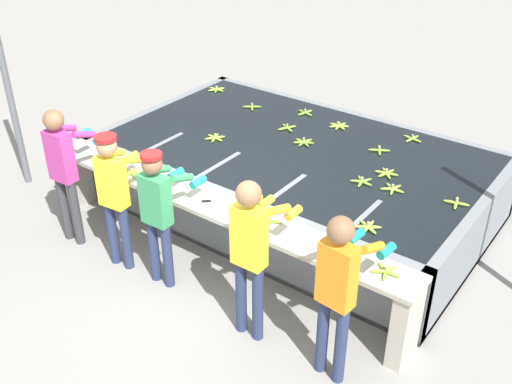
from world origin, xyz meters
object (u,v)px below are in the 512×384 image
Objects in this scene: banana_bunch_floating_3 at (412,139)px; banana_bunch_floating_13 at (252,107)px; support_post_left at (5,76)px; banana_bunch_floating_12 at (216,89)px; banana_bunch_floating_1 at (215,138)px; banana_bunch_floating_7 at (456,203)px; worker_1 at (115,189)px; banana_bunch_ledge_1 at (386,271)px; banana_bunch_floating_8 at (304,142)px; banana_bunch_floating_9 at (362,181)px; banana_bunch_floating_0 at (379,150)px; banana_bunch_floating_2 at (339,126)px; worker_2 at (159,207)px; knife_0 at (213,201)px; banana_bunch_floating_10 at (386,173)px; banana_bunch_ledge_0 at (269,221)px; banana_bunch_floating_11 at (305,113)px; worker_4 at (338,284)px; worker_0 at (64,164)px; banana_bunch_floating_5 at (392,189)px; banana_bunch_ledge_2 at (132,173)px; banana_bunch_floating_4 at (368,227)px; banana_bunch_floating_6 at (287,128)px; worker_3 at (251,246)px.

banana_bunch_floating_13 is (-2.35, -0.38, 0.00)m from banana_bunch_floating_3.
banana_bunch_floating_12 is at bearing 63.47° from support_post_left.
banana_bunch_floating_1 is 1.01× the size of banana_bunch_floating_7.
banana_bunch_floating_7 is at bearing 34.59° from worker_1.
support_post_left is (-5.53, -0.06, 0.70)m from banana_bunch_ledge_1.
banana_bunch_floating_9 is at bearing -23.71° from banana_bunch_floating_8.
banana_bunch_floating_0 is 0.93× the size of banana_bunch_floating_2.
banana_bunch_floating_9 is (1.40, 1.87, -0.07)m from worker_2.
banana_bunch_floating_13 is 0.87× the size of knife_0.
banana_bunch_floating_10 is at bearing -37.06° from banana_bunch_floating_2.
banana_bunch_floating_10 is at bearing -15.29° from banana_bunch_floating_12.
banana_bunch_ledge_0 is at bearing 1.43° from support_post_left.
banana_bunch_ledge_0 is at bearing -107.12° from banana_bunch_floating_10.
banana_bunch_ledge_1 is at bearing -46.14° from banana_bunch_floating_11.
worker_4 reaches higher than banana_bunch_floating_3.
worker_0 is 2.56m from banana_bunch_ledge_0.
banana_bunch_ledge_0 is 4.26m from support_post_left.
banana_bunch_ledge_1 is at bearing -35.85° from banana_bunch_floating_13.
banana_bunch_floating_3 and banana_bunch_floating_12 have the same top height.
banana_bunch_ledge_1 is (2.57, -2.67, 0.00)m from banana_bunch_floating_11.
worker_2 is 2.70m from banana_bunch_floating_10.
banana_bunch_floating_7 is 0.92m from banana_bunch_floating_10.
worker_1 is 0.51× the size of support_post_left.
banana_bunch_floating_5 is 3.79m from banana_bunch_floating_12.
banana_bunch_floating_7 is 1.00× the size of banana_bunch_floating_12.
banana_bunch_floating_7 is at bearing 26.03° from banana_bunch_ledge_2.
banana_bunch_floating_4 is 1.00× the size of banana_bunch_floating_11.
banana_bunch_floating_3 is 1.07× the size of banana_bunch_floating_6.
banana_bunch_floating_7 is 1.04× the size of banana_bunch_ledge_0.
worker_0 is 6.12× the size of knife_0.
banana_bunch_floating_9 is at bearing -25.43° from banana_bunch_floating_6.
banana_bunch_floating_5 is at bearing -16.41° from banana_bunch_floating_8.
banana_bunch_floating_11 is (-0.21, 3.18, -0.07)m from worker_2.
worker_1 is 3.12m from banana_bunch_floating_10.
knife_0 is at bearing -111.77° from banana_bunch_floating_3.
banana_bunch_floating_8 is at bearing 156.29° from banana_bunch_floating_9.
banana_bunch_floating_0 is 0.60m from banana_bunch_floating_10.
worker_3 is 0.69m from banana_bunch_ledge_0.
banana_bunch_floating_12 is 3.09m from support_post_left.
banana_bunch_floating_10 is 0.09× the size of support_post_left.
banana_bunch_floating_11 is (-1.74, 0.96, 0.00)m from banana_bunch_floating_10.
banana_bunch_ledge_1 is at bearing -66.83° from banana_bunch_floating_5.
banana_bunch_floating_6 and banana_bunch_floating_12 have the same top height.
worker_4 is at bearing -9.33° from banana_bunch_ledge_2.
banana_bunch_floating_3 and banana_bunch_floating_11 have the same top height.
worker_4 is at bearing 0.66° from worker_3.
worker_2 reaches higher than banana_bunch_floating_8.
worker_1 is at bearing 179.68° from worker_4.
worker_3 reaches higher than banana_bunch_floating_0.
banana_bunch_floating_13 is 3.38m from support_post_left.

